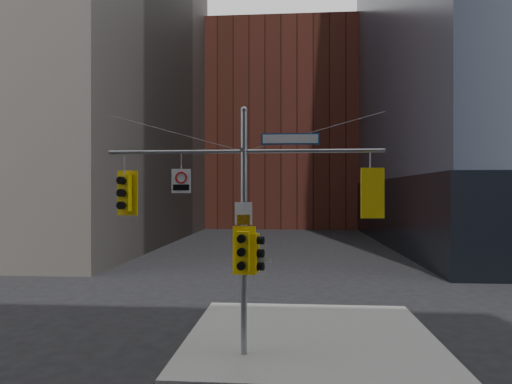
# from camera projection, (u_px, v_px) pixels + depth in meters

# --- Properties ---
(sidewalk_corner) EXTENTS (8.00, 8.00, 0.15)m
(sidewalk_corner) POSITION_uv_depth(u_px,v_px,m) (311.00, 336.00, 14.98)
(sidewalk_corner) COLOR gray
(sidewalk_corner) RESTS_ON ground
(brick_midrise) EXTENTS (26.00, 20.00, 28.00)m
(brick_midrise) POSITION_uv_depth(u_px,v_px,m) (282.00, 132.00, 68.98)
(brick_midrise) COLOR maroon
(brick_midrise) RESTS_ON ground
(signal_assembly) EXTENTS (8.00, 0.80, 7.30)m
(signal_assembly) POSITION_uv_depth(u_px,v_px,m) (244.00, 206.00, 13.13)
(signal_assembly) COLOR gray
(signal_assembly) RESTS_ON ground
(traffic_light_west_arm) EXTENTS (0.64, 0.55, 1.34)m
(traffic_light_west_arm) POSITION_uv_depth(u_px,v_px,m) (125.00, 193.00, 13.42)
(traffic_light_west_arm) COLOR yellow
(traffic_light_west_arm) RESTS_ON ground
(traffic_light_east_arm) EXTENTS (0.67, 0.59, 1.41)m
(traffic_light_east_arm) POSITION_uv_depth(u_px,v_px,m) (370.00, 193.00, 12.85)
(traffic_light_east_arm) COLOR yellow
(traffic_light_east_arm) RESTS_ON ground
(traffic_light_pole_side) EXTENTS (0.49, 0.42, 1.13)m
(traffic_light_pole_side) POSITION_uv_depth(u_px,v_px,m) (255.00, 253.00, 13.10)
(traffic_light_pole_side) COLOR yellow
(traffic_light_pole_side) RESTS_ON ground
(traffic_light_pole_front) EXTENTS (0.67, 0.55, 1.39)m
(traffic_light_pole_front) POSITION_uv_depth(u_px,v_px,m) (243.00, 251.00, 12.87)
(traffic_light_pole_front) COLOR yellow
(traffic_light_pole_front) RESTS_ON ground
(street_sign_blade) EXTENTS (1.68, 0.08, 0.33)m
(street_sign_blade) POSITION_uv_depth(u_px,v_px,m) (290.00, 139.00, 13.03)
(street_sign_blade) COLOR navy
(street_sign_blade) RESTS_ON ground
(regulatory_sign_arm) EXTENTS (0.56, 0.09, 0.70)m
(regulatory_sign_arm) POSITION_uv_depth(u_px,v_px,m) (181.00, 180.00, 13.26)
(regulatory_sign_arm) COLOR silver
(regulatory_sign_arm) RESTS_ON ground
(regulatory_sign_pole) EXTENTS (0.50, 0.05, 0.65)m
(regulatory_sign_pole) POSITION_uv_depth(u_px,v_px,m) (243.00, 214.00, 13.02)
(regulatory_sign_pole) COLOR silver
(regulatory_sign_pole) RESTS_ON ground
(street_blade_ew) EXTENTS (0.71, 0.07, 0.14)m
(street_blade_ew) POSITION_uv_depth(u_px,v_px,m) (259.00, 260.00, 13.10)
(street_blade_ew) COLOR silver
(street_blade_ew) RESTS_ON ground
(street_blade_ns) EXTENTS (0.10, 0.69, 0.14)m
(street_blade_ns) POSITION_uv_depth(u_px,v_px,m) (245.00, 255.00, 13.59)
(street_blade_ns) COLOR #145926
(street_blade_ns) RESTS_ON ground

